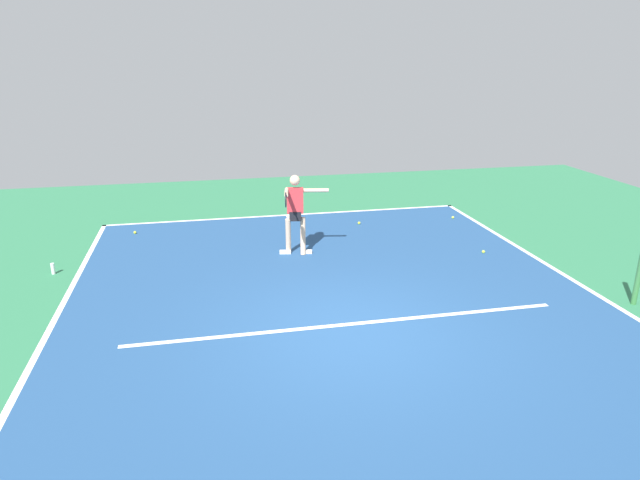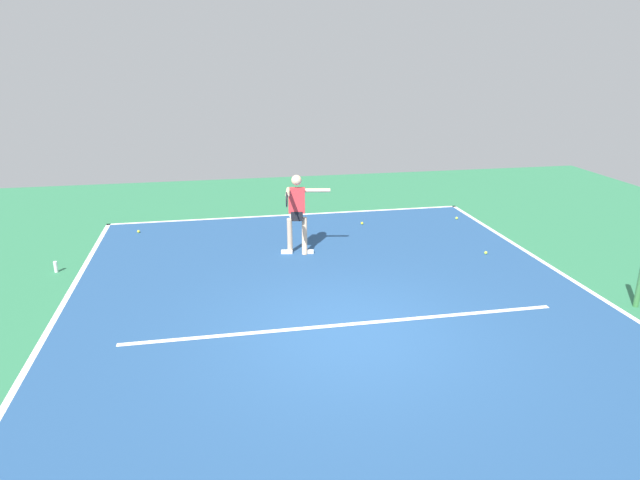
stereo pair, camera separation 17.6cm
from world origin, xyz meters
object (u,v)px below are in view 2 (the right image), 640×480
object	(u,v)px
tennis_ball_by_baseline	(486,253)
water_bottle	(56,267)
tennis_ball_near_service_line	(362,223)
tennis_ball_centre_court	(457,218)
tennis_player	(297,210)
tennis_ball_near_player	(139,231)

from	to	relation	value
tennis_ball_by_baseline	water_bottle	distance (m)	8.76
tennis_ball_near_service_line	tennis_ball_centre_court	bearing A→B (deg)	179.44
tennis_ball_near_service_line	tennis_player	bearing A→B (deg)	43.81
tennis_ball_centre_court	tennis_ball_near_player	bearing A→B (deg)	-2.66
tennis_player	tennis_ball_centre_court	distance (m)	4.86
water_bottle	tennis_player	bearing A→B (deg)	-178.27
tennis_ball_near_service_line	water_bottle	size ratio (longest dim) A/B	0.30
tennis_ball_by_baseline	tennis_ball_centre_court	distance (m)	2.62
tennis_ball_near_player	tennis_ball_near_service_line	xyz separation A→B (m)	(-5.41, 0.34, 0.00)
tennis_ball_centre_court	water_bottle	bearing A→B (deg)	11.95
tennis_player	water_bottle	xyz separation A→B (m)	(4.80, 0.14, -0.87)
tennis_ball_centre_court	water_bottle	size ratio (longest dim) A/B	0.30
tennis_ball_near_player	water_bottle	size ratio (longest dim) A/B	0.30
tennis_ball_near_player	tennis_ball_near_service_line	size ratio (longest dim) A/B	1.00
tennis_ball_centre_court	tennis_player	bearing A→B (deg)	22.24
tennis_ball_near_player	tennis_ball_near_service_line	distance (m)	5.42
tennis_player	tennis_ball_near_player	bearing A→B (deg)	-22.00
tennis_ball_centre_court	water_bottle	xyz separation A→B (m)	(9.21, 1.95, 0.08)
tennis_ball_by_baseline	tennis_ball_near_player	xyz separation A→B (m)	(7.44, -2.95, 0.00)
tennis_ball_by_baseline	tennis_ball_centre_court	size ratio (longest dim) A/B	1.00
water_bottle	tennis_ball_centre_court	bearing A→B (deg)	-168.05
water_bottle	tennis_ball_near_player	bearing A→B (deg)	-119.16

